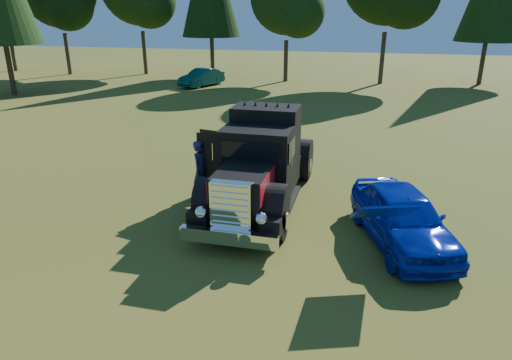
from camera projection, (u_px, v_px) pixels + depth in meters
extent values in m
plane|color=#3F5218|center=(234.00, 245.00, 12.04)|extent=(120.00, 120.00, 0.00)
cylinder|color=#2D2116|center=(12.00, 49.00, 45.73)|extent=(0.36, 0.36, 4.32)
cylinder|color=#2D2116|center=(68.00, 54.00, 43.35)|extent=(0.36, 0.36, 3.78)
sphere|color=black|center=(67.00, 4.00, 40.76)|extent=(4.62, 4.62, 4.62)
cylinder|color=#2D2116|center=(145.00, 53.00, 43.57)|extent=(0.36, 0.36, 3.96)
sphere|color=black|center=(149.00, 1.00, 40.86)|extent=(4.84, 4.84, 4.84)
cylinder|color=#2D2116|center=(212.00, 51.00, 41.42)|extent=(0.36, 0.36, 4.68)
cylinder|color=#2D2116|center=(286.00, 61.00, 39.17)|extent=(0.36, 0.36, 3.42)
sphere|color=black|center=(299.00, 12.00, 36.83)|extent=(4.18, 4.18, 4.18)
cylinder|color=#2D2116|center=(382.00, 58.00, 37.71)|extent=(0.36, 0.36, 4.14)
cylinder|color=#2D2116|center=(483.00, 57.00, 37.22)|extent=(0.36, 0.36, 4.50)
cylinder|color=#2D2116|center=(9.00, 62.00, 32.51)|extent=(0.36, 0.36, 4.68)
cylinder|color=black|center=(206.00, 213.00, 12.64)|extent=(0.32, 1.10, 1.10)
cylinder|color=black|center=(280.00, 221.00, 12.17)|extent=(0.32, 1.10, 1.10)
cylinder|color=black|center=(249.00, 161.00, 17.00)|extent=(0.32, 1.10, 1.10)
cylinder|color=black|center=(305.00, 165.00, 16.53)|extent=(0.32, 1.10, 1.10)
cylinder|color=black|center=(258.00, 161.00, 16.93)|extent=(0.32, 1.10, 1.10)
cylinder|color=black|center=(296.00, 164.00, 16.61)|extent=(0.32, 1.10, 1.10)
cube|color=black|center=(263.00, 181.00, 14.74)|extent=(1.60, 6.40, 0.28)
cube|color=white|center=(229.00, 237.00, 11.27)|extent=(2.50, 0.22, 0.36)
cube|color=white|center=(232.00, 207.00, 11.29)|extent=(1.05, 0.30, 1.30)
cube|color=black|center=(243.00, 190.00, 12.23)|extent=(1.35, 1.80, 1.10)
cube|color=maroon|center=(218.00, 181.00, 12.31)|extent=(0.02, 1.80, 0.60)
cube|color=maroon|center=(268.00, 185.00, 12.01)|extent=(0.02, 1.80, 0.60)
cylinder|color=black|center=(208.00, 200.00, 12.47)|extent=(0.55, 1.24, 1.24)
cylinder|color=black|center=(276.00, 206.00, 12.05)|extent=(0.55, 1.24, 1.24)
sphere|color=white|center=(201.00, 212.00, 11.47)|extent=(0.32, 0.32, 0.32)
sphere|color=white|center=(261.00, 218.00, 11.12)|extent=(0.32, 0.32, 0.32)
cube|color=black|center=(256.00, 163.00, 13.55)|extent=(2.05, 1.30, 2.10)
cube|color=black|center=(251.00, 154.00, 12.77)|extent=(1.70, 0.05, 0.65)
cube|color=black|center=(266.00, 145.00, 14.67)|extent=(2.05, 1.30, 2.50)
cube|color=black|center=(276.00, 154.00, 16.45)|extent=(2.00, 2.00, 0.35)
cube|color=black|center=(212.00, 157.00, 14.42)|extent=(1.09, 0.31, 1.50)
cube|color=maroon|center=(213.00, 161.00, 14.52)|extent=(0.83, 0.21, 0.75)
imported|color=#0A08B9|center=(402.00, 217.00, 11.91)|extent=(3.12, 4.73, 1.50)
cube|color=#0A08B9|center=(384.00, 212.00, 10.30)|extent=(1.53, 1.31, 0.67)
imported|color=#1A253D|center=(201.00, 170.00, 14.73)|extent=(0.58, 0.77, 1.94)
imported|color=#1C2941|center=(211.00, 167.00, 15.05)|extent=(1.16, 1.14, 1.89)
imported|color=#0B3842|center=(202.00, 78.00, 36.86)|extent=(2.92, 4.47, 1.39)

